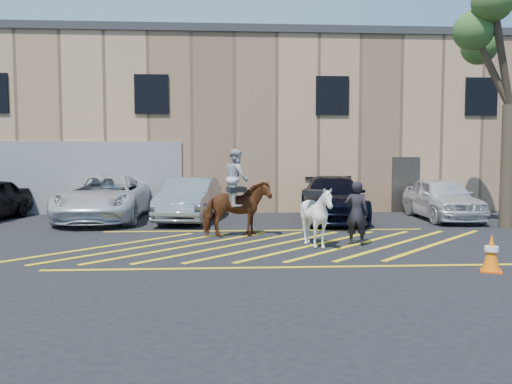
{
  "coord_description": "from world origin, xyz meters",
  "views": [
    {
      "loc": [
        -1.14,
        -12.53,
        2.19
      ],
      "look_at": [
        -0.39,
        0.2,
        1.3
      ],
      "focal_mm": 35.0,
      "sensor_mm": 36.0,
      "label": 1
    }
  ],
  "objects": [
    {
      "name": "tree",
      "position": [
        7.51,
        2.36,
        5.69
      ],
      "size": [
        3.99,
        4.37,
        7.31
      ],
      "color": "#483C2B",
      "rests_on": "ground"
    },
    {
      "name": "saddled_white",
      "position": [
        1.05,
        -0.61,
        0.75
      ],
      "size": [
        1.71,
        1.77,
        1.49
      ],
      "color": "white",
      "rests_on": "ground"
    },
    {
      "name": "mounted_bay",
      "position": [
        -0.87,
        1.09,
        0.98
      ],
      "size": [
        1.97,
        1.2,
        2.42
      ],
      "color": "#592915",
      "rests_on": "ground"
    },
    {
      "name": "car_white_suv",
      "position": [
        6.43,
        4.54,
        0.74
      ],
      "size": [
        1.93,
        4.42,
        1.48
      ],
      "primitive_type": "imported",
      "rotation": [
        0.0,
        0.0,
        -0.04
      ],
      "color": "white",
      "rests_on": "ground"
    },
    {
      "name": "warehouse",
      "position": [
        -0.01,
        11.99,
        3.65
      ],
      "size": [
        32.42,
        10.2,
        7.3
      ],
      "color": "tan",
      "rests_on": "ground"
    },
    {
      "name": "traffic_cone",
      "position": [
        3.92,
        -3.37,
        0.37
      ],
      "size": [
        0.5,
        0.5,
        0.73
      ],
      "color": "#E44809",
      "rests_on": "ground"
    },
    {
      "name": "ground",
      "position": [
        0.0,
        0.0,
        0.0
      ],
      "size": [
        90.0,
        90.0,
        0.0
      ],
      "primitive_type": "plane",
      "color": "black",
      "rests_on": "ground"
    },
    {
      "name": "car_blue_suv",
      "position": [
        2.53,
        4.54,
        0.76
      ],
      "size": [
        2.82,
        5.49,
        1.52
      ],
      "primitive_type": "imported",
      "rotation": [
        0.0,
        0.0,
        -0.14
      ],
      "color": "black",
      "rests_on": "ground"
    },
    {
      "name": "handler",
      "position": [
        2.09,
        -0.34,
        0.8
      ],
      "size": [
        0.69,
        0.59,
        1.6
      ],
      "primitive_type": "imported",
      "rotation": [
        0.0,
        0.0,
        2.72
      ],
      "color": "black",
      "rests_on": "ground"
    },
    {
      "name": "car_silver_sedan",
      "position": [
        -2.41,
        4.7,
        0.74
      ],
      "size": [
        2.15,
        4.66,
        1.48
      ],
      "primitive_type": "imported",
      "rotation": [
        0.0,
        0.0,
        -0.13
      ],
      "color": "gray",
      "rests_on": "ground"
    },
    {
      "name": "hatching_zone",
      "position": [
        -0.0,
        -0.3,
        0.01
      ],
      "size": [
        12.6,
        5.12,
        0.01
      ],
      "color": "yellow",
      "rests_on": "ground"
    },
    {
      "name": "car_white_pickup",
      "position": [
        -5.36,
        4.96,
        0.79
      ],
      "size": [
        2.73,
        5.71,
        1.57
      ],
      "primitive_type": "imported",
      "rotation": [
        0.0,
        0.0,
        0.02
      ],
      "color": "silver",
      "rests_on": "ground"
    }
  ]
}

